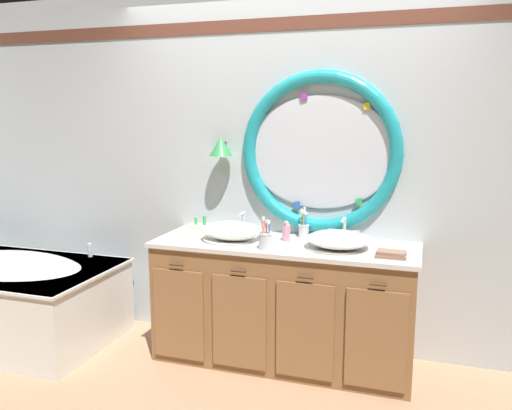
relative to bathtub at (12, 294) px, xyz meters
The scene contains 13 objects.
ground_plane 2.03m from the bathtub, ahead, with size 14.00×14.00×0.00m, color tan.
back_wall_assembly 2.32m from the bathtub, 16.96° to the left, with size 6.40×0.26×2.60m.
vanity_counter 2.09m from the bathtub, ahead, with size 1.79×0.64×0.85m.
bathtub is the anchor object (origin of this frame).
sink_basin_left 1.81m from the bathtub, ahead, with size 0.42×0.42×0.13m.
sink_basin_right 2.51m from the bathtub, ahead, with size 0.42×0.42×0.12m.
faucet_set_left 1.85m from the bathtub, 16.44° to the left, with size 0.21×0.12×0.16m.
faucet_set_right 2.55m from the bathtub, 11.61° to the left, with size 0.22×0.12×0.16m.
toothbrush_holder_left 2.07m from the bathtub, ahead, with size 0.09×0.09×0.21m.
toothbrush_holder_right 2.28m from the bathtub, 12.80° to the left, with size 0.08×0.08×0.22m.
soap_dispenser 2.17m from the bathtub, ahead, with size 0.06×0.06×0.14m.
folded_hand_towel 2.83m from the bathtub, ahead, with size 0.18×0.12×0.04m.
toiletry_basket 1.54m from the bathtub, 17.74° to the left, with size 0.16×0.11×0.11m.
Camera 1 is at (0.95, -3.08, 1.71)m, focal length 36.71 mm.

